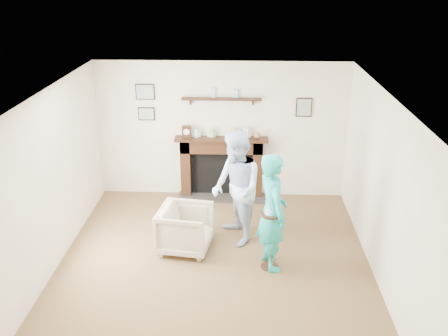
{
  "coord_description": "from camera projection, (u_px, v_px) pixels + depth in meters",
  "views": [
    {
      "loc": [
        0.4,
        -6.08,
        4.02
      ],
      "look_at": [
        0.11,
        0.9,
        1.17
      ],
      "focal_mm": 40.0,
      "sensor_mm": 36.0,
      "label": 1
    }
  ],
  "objects": [
    {
      "name": "ground",
      "position": [
        214.0,
        267.0,
        7.16
      ],
      "size": [
        5.0,
        5.0,
        0.0
      ],
      "primitive_type": "plane",
      "color": "brown",
      "rests_on": "ground"
    },
    {
      "name": "room_shell",
      "position": [
        216.0,
        144.0,
        7.19
      ],
      "size": [
        4.54,
        5.02,
        2.52
      ],
      "color": "beige",
      "rests_on": "ground"
    },
    {
      "name": "man",
      "position": [
        236.0,
        240.0,
        7.87
      ],
      "size": [
        0.95,
        1.05,
        1.78
      ],
      "primitive_type": "imported",
      "rotation": [
        0.0,
        0.0,
        -1.2
      ],
      "color": "silver",
      "rests_on": "ground"
    },
    {
      "name": "pedestal_table",
      "position": [
        271.0,
        229.0,
        6.93
      ],
      "size": [
        0.31,
        0.31,
        1.0
      ],
      "color": "black",
      "rests_on": "ground"
    },
    {
      "name": "armchair",
      "position": [
        186.0,
        249.0,
        7.62
      ],
      "size": [
        0.86,
        0.84,
        0.69
      ],
      "primitive_type": "imported",
      "rotation": [
        0.0,
        0.0,
        1.42
      ],
      "color": "tan",
      "rests_on": "ground"
    },
    {
      "name": "woman",
      "position": [
        270.0,
        265.0,
        7.21
      ],
      "size": [
        0.58,
        0.72,
        1.72
      ],
      "primitive_type": "imported",
      "rotation": [
        0.0,
        0.0,
        1.88
      ],
      "color": "teal",
      "rests_on": "ground"
    }
  ]
}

